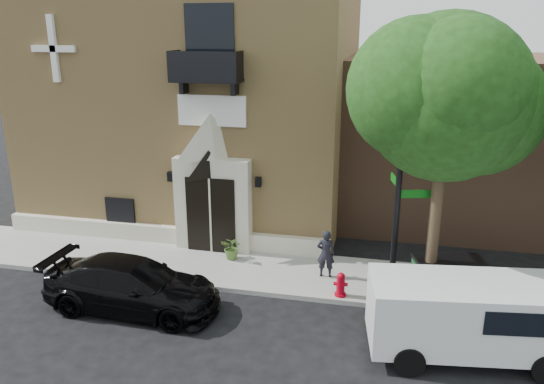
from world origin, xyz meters
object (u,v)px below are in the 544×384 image
Objects in this scene: street_sign at (398,197)px; fire_hydrant at (341,284)px; pedestrian_near at (326,254)px; cargo_van at (478,316)px; black_sedan at (132,285)px; dumpster at (448,279)px.

fire_hydrant is at bearing 174.54° from street_sign.
pedestrian_near is (-0.58, 1.15, 0.40)m from fire_hydrant.
cargo_van is at bearing 136.60° from pedestrian_near.
black_sedan reaches higher than fire_hydrant.
black_sedan is 5.82m from fire_hydrant.
dumpster is 3.60m from pedestrian_near.
black_sedan is at bearing 25.10° from pedestrian_near.
pedestrian_near reaches higher than dumpster.
cargo_van reaches higher than pedestrian_near.
black_sedan is 7.63m from street_sign.
cargo_van is at bearing -30.62° from fire_hydrant.
fire_hydrant is at bearing 173.12° from dumpster.
cargo_van is 6.82× the size of fire_hydrant.
cargo_van reaches higher than fire_hydrant.
pedestrian_near is (-3.95, 3.14, -0.16)m from cargo_van.
fire_hydrant is at bearing -70.86° from black_sedan.
black_sedan is 8.93m from cargo_van.
cargo_van is 2.47m from dumpster.
pedestrian_near is (4.97, 2.87, 0.19)m from black_sedan.
street_sign reaches higher than pedestrian_near.
cargo_van reaches higher than dumpster.
dumpster is (8.50, 2.15, 0.06)m from black_sedan.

